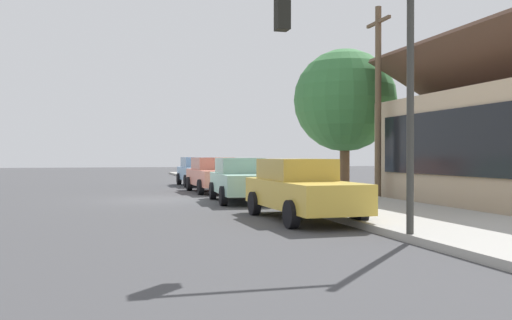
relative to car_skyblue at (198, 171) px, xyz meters
name	(u,v)px	position (x,y,z in m)	size (l,w,h in m)	color
ground_plane	(163,199)	(9.34, -2.88, -0.81)	(120.00, 120.00, 0.00)	#424244
sidewalk_curb	(301,195)	(9.34, 2.72, -0.73)	(60.00, 4.20, 0.16)	#A3A099
car_skyblue	(198,171)	(0.00, 0.00, 0.00)	(4.46, 2.03, 1.59)	#8CB7E0
car_coral	(214,174)	(5.63, -0.18, 0.00)	(4.82, 2.11, 1.59)	#EA8C75
car_seafoam	(241,179)	(11.17, -0.23, 0.00)	(4.58, 2.15, 1.59)	#9ED1BC
car_mustard	(301,188)	(17.06, -0.04, 0.00)	(4.91, 2.02, 1.59)	gold
shade_tree	(345,101)	(7.44, 5.52, 3.36)	(4.64, 4.64, 6.51)	brown
traffic_light_main	(360,59)	(21.18, -0.34, 2.68)	(0.37, 2.79, 5.20)	#383833
utility_pole_wooden	(378,98)	(11.03, 5.32, 3.11)	(1.80, 0.24, 7.50)	brown
fire_hydrant_red	(252,182)	(6.75, 1.32, -0.32)	(0.22, 0.22, 0.71)	red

